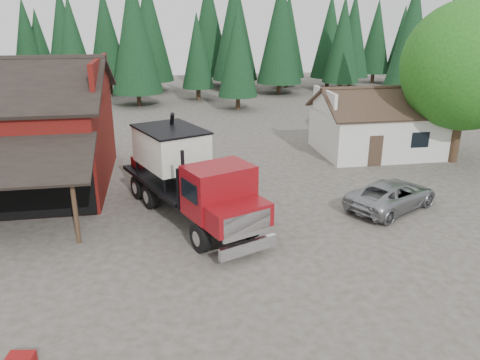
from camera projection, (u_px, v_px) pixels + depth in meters
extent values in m
plane|color=#463E37|center=(215.00, 255.00, 18.92)|extent=(120.00, 120.00, 0.00)
cube|color=#5F100F|center=(100.00, 77.00, 25.39)|extent=(0.25, 7.00, 2.00)
cylinder|color=#382619|center=(75.00, 212.00, 19.50)|extent=(0.20, 0.20, 2.80)
cube|color=silver|center=(377.00, 131.00, 32.58)|extent=(8.00, 6.00, 3.00)
cube|color=#38281E|center=(391.00, 103.00, 30.43)|extent=(8.60, 3.42, 1.80)
cube|color=#38281E|center=(371.00, 96.00, 33.22)|extent=(8.60, 3.42, 1.80)
cube|color=silver|center=(325.00, 101.00, 31.18)|extent=(0.20, 4.20, 1.50)
cube|color=silver|center=(434.00, 97.00, 32.47)|extent=(0.20, 4.20, 1.50)
cube|color=#38281E|center=(376.00, 151.00, 29.70)|extent=(0.90, 0.06, 2.00)
cube|color=black|center=(420.00, 140.00, 29.98)|extent=(1.20, 0.06, 1.00)
cylinder|color=#382619|center=(456.00, 138.00, 30.40)|extent=(0.60, 0.60, 3.20)
sphere|color=#185E15|center=(467.00, 66.00, 28.86)|extent=(8.00, 8.00, 8.00)
sphere|color=#185E15|center=(439.00, 84.00, 29.82)|extent=(4.40, 4.40, 4.40)
cylinder|color=#382619|center=(238.00, 102.00, 47.47)|extent=(0.44, 0.44, 1.60)
cone|color=black|center=(238.00, 50.00, 45.76)|extent=(3.96, 3.96, 9.00)
cylinder|color=#382619|center=(404.00, 104.00, 46.33)|extent=(0.44, 0.44, 1.60)
cone|color=black|center=(411.00, 40.00, 44.29)|extent=(4.84, 4.84, 11.00)
cylinder|color=#382619|center=(139.00, 98.00, 49.58)|extent=(0.44, 0.44, 1.60)
cone|color=black|center=(134.00, 33.00, 47.37)|extent=(5.28, 5.28, 12.00)
cylinder|color=black|center=(201.00, 238.00, 19.02)|extent=(0.84, 1.29, 1.24)
cylinder|color=black|center=(249.00, 224.00, 20.22)|extent=(0.84, 1.29, 1.24)
cylinder|color=black|center=(150.00, 197.00, 23.31)|extent=(0.84, 1.29, 1.24)
cylinder|color=black|center=(192.00, 188.00, 24.51)|extent=(0.84, 1.29, 1.24)
cylinder|color=black|center=(138.00, 187.00, 24.57)|extent=(0.84, 1.29, 1.24)
cylinder|color=black|center=(179.00, 179.00, 25.76)|extent=(0.84, 1.29, 1.24)
cube|color=black|center=(187.00, 195.00, 22.33)|extent=(4.87, 9.40, 0.45)
cube|color=silver|center=(248.00, 247.00, 18.24)|extent=(2.46, 1.18, 0.51)
cube|color=silver|center=(247.00, 225.00, 18.03)|extent=(2.02, 0.93, 1.01)
cube|color=maroon|center=(238.00, 215.00, 18.51)|extent=(2.90, 2.32, 0.96)
cube|color=maroon|center=(219.00, 190.00, 19.46)|extent=(3.23, 2.80, 2.08)
cube|color=black|center=(230.00, 189.00, 18.63)|extent=(2.21, 0.99, 1.01)
cylinder|color=black|center=(183.00, 174.00, 19.49)|extent=(0.21, 0.21, 2.02)
cube|color=black|center=(206.00, 183.00, 20.37)|extent=(2.59, 1.19, 1.80)
cube|color=black|center=(173.00, 179.00, 23.48)|extent=(5.16, 7.12, 0.18)
cube|color=silver|center=(171.00, 147.00, 22.92)|extent=(3.82, 4.42, 1.80)
cone|color=silver|center=(172.00, 169.00, 23.30)|extent=(3.24, 3.24, 0.79)
cube|color=black|center=(170.00, 129.00, 22.62)|extent=(3.96, 4.57, 0.09)
cylinder|color=black|center=(170.00, 141.00, 24.56)|extent=(0.53, 2.49, 3.43)
cube|color=maroon|center=(140.00, 162.00, 25.18)|extent=(0.97, 1.09, 0.51)
cylinder|color=silver|center=(236.00, 207.00, 21.15)|extent=(1.01, 1.28, 0.63)
imported|color=#96999D|center=(392.00, 195.00, 23.23)|extent=(5.75, 4.66, 1.45)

